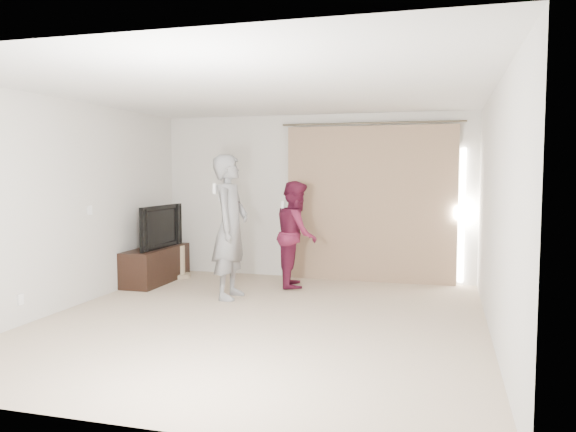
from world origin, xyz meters
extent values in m
plane|color=beige|center=(0.00, 0.00, 0.00)|extent=(5.50, 5.50, 0.00)
cube|color=beige|center=(0.00, 2.75, 1.30)|extent=(5.00, 0.04, 2.60)
cube|color=beige|center=(-2.50, 0.00, 1.30)|extent=(0.04, 5.50, 2.60)
cube|color=white|center=(-2.48, 0.40, 1.20)|extent=(0.02, 0.08, 0.12)
cube|color=white|center=(-2.48, -0.90, 0.30)|extent=(0.02, 0.08, 0.12)
cube|color=silver|center=(0.00, 0.00, 2.60)|extent=(5.00, 5.50, 0.01)
cube|color=#9D7D60|center=(0.90, 2.68, 1.20)|extent=(2.60, 0.10, 2.40)
cylinder|color=brown|center=(0.90, 2.68, 2.44)|extent=(2.80, 0.03, 0.03)
cube|color=white|center=(2.26, 2.72, 1.05)|extent=(0.08, 0.04, 2.00)
cube|color=black|center=(-2.27, 1.72, 0.27)|extent=(0.48, 1.39, 0.53)
imported|color=black|center=(-2.27, 1.72, 0.86)|extent=(0.20, 1.15, 0.66)
cylinder|color=tan|center=(-2.10, 2.14, 0.03)|extent=(0.39, 0.39, 0.06)
cylinder|color=tan|center=(-2.10, 2.14, 0.29)|extent=(0.22, 0.22, 0.45)
imported|color=slate|center=(-0.76, 1.03, 0.97)|extent=(0.48, 0.72, 1.93)
cube|color=white|center=(-0.94, 0.93, 1.48)|extent=(0.04, 0.04, 0.14)
cube|color=white|center=(-0.94, 1.15, 1.35)|extent=(0.05, 0.05, 0.09)
imported|color=maroon|center=(-0.09, 2.00, 0.78)|extent=(0.76, 0.88, 1.57)
cube|color=white|center=(-0.27, 1.90, 1.20)|extent=(0.04, 0.04, 0.14)
cube|color=white|center=(-0.27, 2.12, 1.10)|extent=(0.05, 0.05, 0.09)
camera|label=1|loc=(2.00, -5.98, 1.72)|focal=35.00mm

